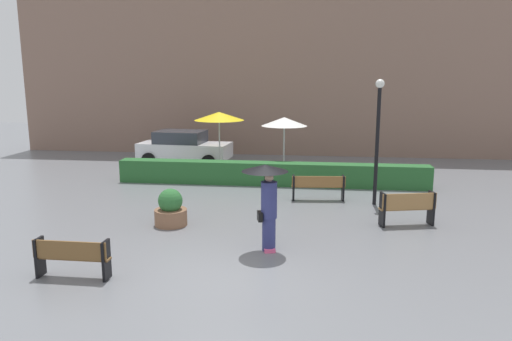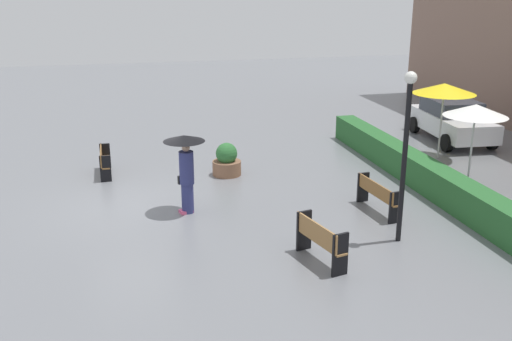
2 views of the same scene
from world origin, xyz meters
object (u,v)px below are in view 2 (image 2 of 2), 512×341
(patio_umbrella_yellow, at_px, (444,89))
(parked_car, at_px, (452,119))
(bench_near_left, at_px, (104,160))
(planter_pot, at_px, (227,161))
(bench_back_row, at_px, (377,194))
(patio_umbrella_white, at_px, (476,111))
(bench_far_right, at_px, (320,239))
(lamp_post, at_px, (406,141))
(pedestrian_with_umbrella, at_px, (186,161))

(patio_umbrella_yellow, relative_size, parked_car, 0.60)
(bench_near_left, bearing_deg, planter_pot, 76.03)
(planter_pot, height_order, patio_umbrella_yellow, patio_umbrella_yellow)
(bench_back_row, xyz_separation_m, parked_car, (-6.25, 5.94, 0.31))
(bench_back_row, relative_size, parked_car, 0.41)
(patio_umbrella_white, bearing_deg, planter_pot, -111.17)
(planter_pot, distance_m, patio_umbrella_yellow, 7.74)
(bench_far_right, bearing_deg, patio_umbrella_white, 122.31)
(bench_far_right, height_order, lamp_post, lamp_post)
(planter_pot, relative_size, parked_car, 0.24)
(pedestrian_with_umbrella, height_order, planter_pot, pedestrian_with_umbrella)
(bench_back_row, relative_size, bench_near_left, 1.14)
(lamp_post, height_order, parked_car, lamp_post)
(patio_umbrella_yellow, bearing_deg, bench_far_right, -45.30)
(bench_far_right, xyz_separation_m, pedestrian_with_umbrella, (-3.66, -2.40, 0.86))
(bench_back_row, xyz_separation_m, lamp_post, (1.81, -0.28, 1.93))
(pedestrian_with_umbrella, height_order, lamp_post, lamp_post)
(planter_pot, xyz_separation_m, patio_umbrella_yellow, (-0.13, 7.49, 1.97))
(bench_far_right, relative_size, patio_umbrella_white, 0.64)
(parked_car, bearing_deg, bench_far_right, -44.07)
(bench_near_left, xyz_separation_m, patio_umbrella_white, (3.59, 10.62, 1.78))
(bench_far_right, relative_size, planter_pot, 1.50)
(bench_near_left, relative_size, planter_pot, 1.51)
(lamp_post, relative_size, patio_umbrella_yellow, 1.54)
(bench_near_left, relative_size, parked_car, 0.36)
(bench_near_left, xyz_separation_m, parked_car, (-1.25, 12.94, 0.33))
(bench_far_right, height_order, pedestrian_with_umbrella, pedestrian_with_umbrella)
(bench_far_right, height_order, parked_car, parked_car)
(parked_car, bearing_deg, planter_pot, -76.66)
(patio_umbrella_yellow, xyz_separation_m, parked_car, (-2.05, 1.70, -1.60))
(bench_near_left, height_order, lamp_post, lamp_post)
(planter_pot, xyz_separation_m, parked_car, (-2.18, 9.19, 0.37))
(planter_pot, distance_m, patio_umbrella_white, 7.59)
(lamp_post, bearing_deg, bench_near_left, -135.36)
(pedestrian_with_umbrella, xyz_separation_m, patio_umbrella_yellow, (-2.99, 9.12, 1.01))
(bench_back_row, distance_m, lamp_post, 2.66)
(bench_back_row, relative_size, patio_umbrella_yellow, 0.69)
(bench_far_right, bearing_deg, patio_umbrella_yellow, 134.70)
(patio_umbrella_yellow, distance_m, patio_umbrella_white, 2.86)
(bench_back_row, xyz_separation_m, pedestrian_with_umbrella, (-1.21, -4.88, 0.90))
(bench_near_left, relative_size, pedestrian_with_umbrella, 0.75)
(bench_near_left, distance_m, lamp_post, 9.77)
(bench_far_right, relative_size, lamp_post, 0.39)
(pedestrian_with_umbrella, distance_m, patio_umbrella_white, 8.55)
(planter_pot, height_order, patio_umbrella_white, patio_umbrella_white)
(bench_far_right, xyz_separation_m, patio_umbrella_white, (-3.86, 6.10, 1.72))
(pedestrian_with_umbrella, height_order, patio_umbrella_white, patio_umbrella_white)
(pedestrian_with_umbrella, distance_m, planter_pot, 3.43)
(planter_pot, bearing_deg, pedestrian_with_umbrella, -29.70)
(planter_pot, bearing_deg, bench_back_row, 38.63)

